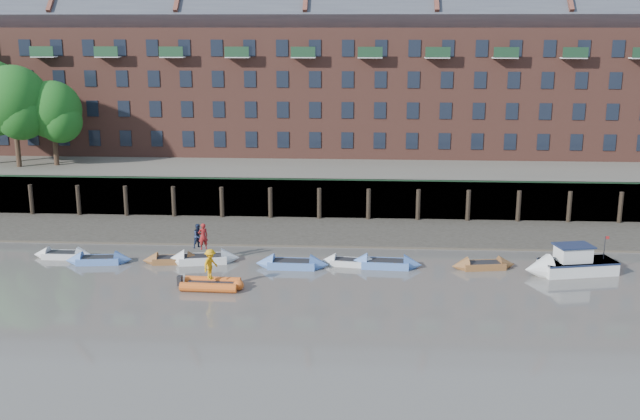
# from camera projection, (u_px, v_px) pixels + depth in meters

# --- Properties ---
(ground) EXTENTS (220.00, 220.00, 0.00)m
(ground) POSITION_uv_depth(u_px,v_px,m) (258.00, 321.00, 40.11)
(ground) COLOR #5E5952
(ground) RESTS_ON ground
(foreshore) EXTENTS (110.00, 8.00, 0.50)m
(foreshore) POSITION_uv_depth(u_px,v_px,m) (291.00, 231.00, 57.55)
(foreshore) COLOR #3D382F
(foreshore) RESTS_ON ground
(mud_band) EXTENTS (110.00, 1.60, 0.10)m
(mud_band) POSITION_uv_depth(u_px,v_px,m) (286.00, 244.00, 54.26)
(mud_band) COLOR #4C4336
(mud_band) RESTS_ON ground
(river_wall) EXTENTS (110.00, 1.23, 3.30)m
(river_wall) POSITION_uv_depth(u_px,v_px,m) (295.00, 198.00, 61.41)
(river_wall) COLOR #2D2A26
(river_wall) RESTS_ON ground
(bank_terrace) EXTENTS (110.00, 28.00, 3.20)m
(bank_terrace) POSITION_uv_depth(u_px,v_px,m) (308.00, 168.00, 74.61)
(bank_terrace) COLOR #5E594D
(bank_terrace) RESTS_ON ground
(apartment_terrace) EXTENTS (80.60, 15.56, 20.98)m
(apartment_terrace) POSITION_uv_depth(u_px,v_px,m) (308.00, 53.00, 72.89)
(apartment_terrace) COLOR brown
(apartment_terrace) RESTS_ON bank_terrace
(tree_cluster) EXTENTS (11.76, 7.74, 9.40)m
(tree_cluster) POSITION_uv_depth(u_px,v_px,m) (11.00, 100.00, 65.90)
(tree_cluster) COLOR #3A281C
(tree_cluster) RESTS_ON bank_terrace
(rowboat_0) EXTENTS (4.10, 1.20, 1.19)m
(rowboat_0) POSITION_uv_depth(u_px,v_px,m) (63.00, 255.00, 50.90)
(rowboat_0) COLOR silver
(rowboat_0) RESTS_ON ground
(rowboat_1) EXTENTS (4.47, 1.77, 1.26)m
(rowboat_1) POSITION_uv_depth(u_px,v_px,m) (99.00, 260.00, 49.76)
(rowboat_1) COLOR #5179C1
(rowboat_1) RESTS_ON ground
(rowboat_2) EXTENTS (4.12, 1.68, 1.16)m
(rowboat_2) POSITION_uv_depth(u_px,v_px,m) (173.00, 260.00, 49.84)
(rowboat_2) COLOR brown
(rowboat_2) RESTS_ON ground
(rowboat_3) EXTENTS (5.04, 2.34, 1.41)m
(rowboat_3) POSITION_uv_depth(u_px,v_px,m) (203.00, 259.00, 49.88)
(rowboat_3) COLOR silver
(rowboat_3) RESTS_ON ground
(rowboat_4) EXTENTS (4.82, 1.51, 1.39)m
(rowboat_4) POSITION_uv_depth(u_px,v_px,m) (292.00, 264.00, 48.85)
(rowboat_4) COLOR #5179C1
(rowboat_4) RESTS_ON ground
(rowboat_5) EXTENTS (4.07, 1.65, 1.15)m
(rowboat_5) POSITION_uv_depth(u_px,v_px,m) (350.00, 262.00, 49.35)
(rowboat_5) COLOR silver
(rowboat_5) RESTS_ON ground
(rowboat_6) EXTENTS (4.84, 1.67, 1.38)m
(rowboat_6) POSITION_uv_depth(u_px,v_px,m) (385.00, 264.00, 48.91)
(rowboat_6) COLOR #5179C1
(rowboat_6) RESTS_ON ground
(rowboat_7) EXTENTS (4.35, 1.87, 1.22)m
(rowboat_7) POSITION_uv_depth(u_px,v_px,m) (483.00, 265.00, 48.68)
(rowboat_7) COLOR brown
(rowboat_7) RESTS_ON ground
(rib_tender) EXTENTS (3.77, 1.90, 0.65)m
(rib_tender) POSITION_uv_depth(u_px,v_px,m) (213.00, 284.00, 44.90)
(rib_tender) COLOR #DA5B1C
(rib_tender) RESTS_ON ground
(motor_launch) EXTENTS (6.20, 3.16, 2.44)m
(motor_launch) POSITION_uv_depth(u_px,v_px,m) (563.00, 265.00, 47.47)
(motor_launch) COLOR silver
(motor_launch) RESTS_ON ground
(person_rower_a) EXTENTS (0.77, 0.68, 1.78)m
(person_rower_a) POSITION_uv_depth(u_px,v_px,m) (203.00, 236.00, 49.45)
(person_rower_a) COLOR maroon
(person_rower_a) RESTS_ON rowboat_3
(person_rower_b) EXTENTS (1.01, 1.01, 1.65)m
(person_rower_b) POSITION_uv_depth(u_px,v_px,m) (199.00, 236.00, 49.75)
(person_rower_b) COLOR #19233F
(person_rower_b) RESTS_ON rowboat_3
(person_rib_crew) EXTENTS (1.12, 1.38, 1.86)m
(person_rib_crew) POSITION_uv_depth(u_px,v_px,m) (210.00, 264.00, 44.65)
(person_rib_crew) COLOR orange
(person_rib_crew) RESTS_ON rib_tender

